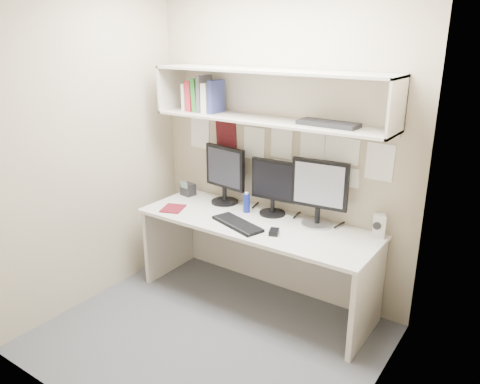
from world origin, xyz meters
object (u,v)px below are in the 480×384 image
Objects in this scene: desk at (256,261)px; monitor_center at (274,185)px; keyboard at (237,224)px; maroon_notebook at (173,208)px; desk_phone at (188,189)px; monitor_left at (225,173)px; speaker at (379,226)px; monitor_right at (319,191)px.

desk is 4.27× the size of monitor_center.
desk is 0.41m from keyboard.
desk_phone reaches higher than maroon_notebook.
desk is at bearing -99.76° from monitor_center.
monitor_center is (0.50, 0.00, -0.02)m from monitor_left.
desk_phone is at bearing 161.09° from speaker.
speaker is 1.72m from maroon_notebook.
monitor_center is at bearing 83.38° from desk.
monitor_right reaches higher than monitor_left.
keyboard is (-0.52, -0.38, -0.27)m from monitor_right.
keyboard is 0.87m from desk_phone.
keyboard is at bearing -149.74° from monitor_right.
monitor_right is 1.11× the size of keyboard.
keyboard reaches higher than desk.
monitor_center is at bearing 8.53° from monitor_left.
desk is 9.40× the size of maroon_notebook.
monitor_left is 0.97× the size of monitor_right.
monitor_left is 1.10× the size of monitor_center.
desk_phone reaches higher than desk.
monitor_right is at bearing -2.13° from maroon_notebook.
monitor_right is (0.91, -0.00, 0.01)m from monitor_left.
speaker is 1.20× the size of desk_phone.
monitor_right is at bearing 11.02° from desk_phone.
monitor_right is (0.41, -0.00, 0.03)m from monitor_center.
monitor_center is at bearing 161.08° from speaker.
monitor_center is at bearing 6.56° from maroon_notebook.
speaker is (1.39, 0.04, -0.19)m from monitor_left.
speaker is at bearing 15.57° from desk.
monitor_left reaches higher than desk.
keyboard is at bearing -13.51° from desk_phone.
monitor_right is at bearing 54.51° from keyboard.
monitor_left is at bearing 160.24° from speaker.
monitor_center is at bearing 92.96° from keyboard.
monitor_left is 3.51× the size of desk_phone.
monitor_center is 0.41m from monitor_right.
maroon_notebook is 1.45× the size of desk_phone.
keyboard is at bearing -18.87° from maroon_notebook.
monitor_right is 0.70m from keyboard.
keyboard is 2.25× the size of maroon_notebook.
monitor_center is 0.93m from desk_phone.
monitor_left is 0.61m from keyboard.
keyboard is at bearing -108.66° from monitor_center.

